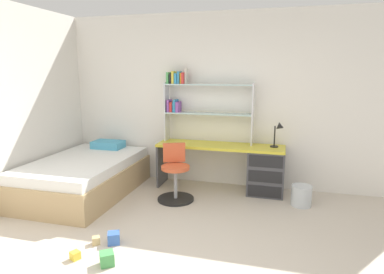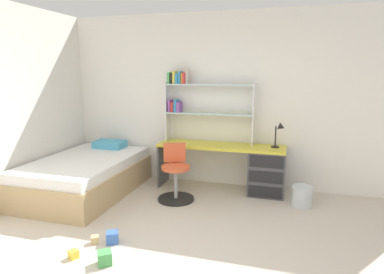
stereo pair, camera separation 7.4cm
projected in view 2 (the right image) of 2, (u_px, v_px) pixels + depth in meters
The scene contains 11 objects.
room_shell at pixel (104, 107), 4.26m from camera, with size 6.18×6.43×2.71m.
desk at pixel (254, 167), 4.98m from camera, with size 1.93×0.51×0.71m.
bookshelf_hutch at pixel (197, 99), 5.17m from camera, with size 1.39×0.22×1.14m.
desk_lamp at pixel (280, 131), 4.79m from camera, with size 0.20×0.17×0.38m.
swivel_chair at pixel (176, 178), 4.73m from camera, with size 0.52×0.52×0.80m.
bed_platform at pixel (86, 176), 4.98m from camera, with size 1.28×1.99×0.66m.
waste_bin at pixel (302, 196), 4.51m from camera, with size 0.27×0.27×0.28m, color silver.
toy_block_natural_0 at pixel (95, 240), 3.55m from camera, with size 0.08×0.08×0.08m, color tan.
toy_block_yellow_1 at pixel (74, 254), 3.26m from camera, with size 0.08×0.08×0.08m, color gold.
toy_block_blue_2 at pixel (112, 237), 3.55m from camera, with size 0.12×0.12×0.12m, color #3860B7.
toy_block_green_3 at pixel (105, 258), 3.16m from camera, with size 0.13×0.13×0.13m, color #479E51.
Camera 2 is at (0.95, -2.42, 1.81)m, focal length 31.04 mm.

